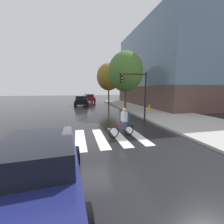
# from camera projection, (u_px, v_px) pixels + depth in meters

# --- Properties ---
(ground_plane) EXTENTS (120.00, 120.00, 0.00)m
(ground_plane) POSITION_uv_depth(u_px,v_px,m) (87.00, 139.00, 8.44)
(ground_plane) COLOR black
(sidewalk) EXTENTS (6.50, 50.00, 0.15)m
(sidewalk) POSITION_uv_depth(u_px,v_px,m) (214.00, 128.00, 10.43)
(sidewalk) COLOR #B2AFA8
(sidewalk) RESTS_ON ground
(crosswalk_stripes) EXTENTS (6.12, 3.75, 0.01)m
(crosswalk_stripes) POSITION_uv_depth(u_px,v_px,m) (90.00, 138.00, 8.48)
(crosswalk_stripes) COLOR silver
(crosswalk_stripes) RESTS_ON ground
(sedan_near) EXTENTS (2.38, 4.70, 1.59)m
(sedan_near) POSITION_uv_depth(u_px,v_px,m) (39.00, 168.00, 3.73)
(sedan_near) COLOR navy
(sedan_near) RESTS_ON ground
(sedan_mid) EXTENTS (2.42, 4.87, 1.66)m
(sedan_mid) POSITION_uv_depth(u_px,v_px,m) (81.00, 100.00, 25.18)
(sedan_mid) COLOR black
(sedan_mid) RESTS_ON ground
(sedan_far) EXTENTS (2.57, 4.95, 1.66)m
(sedan_far) POSITION_uv_depth(u_px,v_px,m) (89.00, 98.00, 32.59)
(sedan_far) COLOR maroon
(sedan_far) RESTS_ON ground
(cyclist) EXTENTS (1.67, 0.49, 1.69)m
(cyclist) POSITION_uv_depth(u_px,v_px,m) (124.00, 122.00, 8.74)
(cyclist) COLOR black
(cyclist) RESTS_ON ground
(traffic_light_near) EXTENTS (2.47, 0.28, 4.20)m
(traffic_light_near) POSITION_uv_depth(u_px,v_px,m) (137.00, 88.00, 12.68)
(traffic_light_near) COLOR black
(traffic_light_near) RESTS_ON ground
(fire_hydrant) EXTENTS (0.33, 0.22, 0.78)m
(fire_hydrant) POSITION_uv_depth(u_px,v_px,m) (149.00, 109.00, 17.30)
(fire_hydrant) COLOR gold
(fire_hydrant) RESTS_ON sidewalk
(street_tree_near) EXTENTS (3.91, 3.91, 6.95)m
(street_tree_near) POSITION_uv_depth(u_px,v_px,m) (126.00, 72.00, 16.93)
(street_tree_near) COLOR #4C3823
(street_tree_near) RESTS_ON ground
(street_tree_mid) EXTENTS (4.01, 4.01, 7.13)m
(street_tree_mid) POSITION_uv_depth(u_px,v_px,m) (109.00, 77.00, 25.51)
(street_tree_mid) COLOR #4C3823
(street_tree_mid) RESTS_ON ground
(corner_building) EXTENTS (15.55, 20.21, 12.92)m
(corner_building) POSITION_uv_depth(u_px,v_px,m) (178.00, 68.00, 26.42)
(corner_building) COLOR brown
(corner_building) RESTS_ON ground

